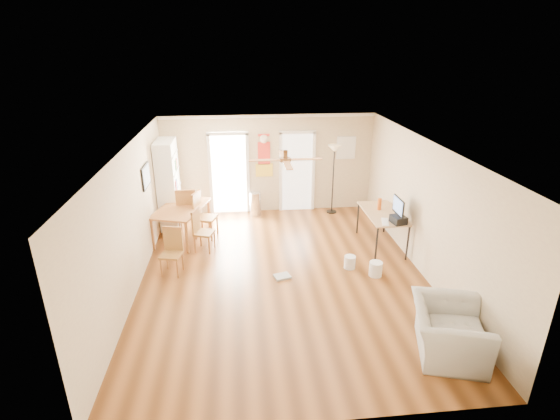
{
  "coord_description": "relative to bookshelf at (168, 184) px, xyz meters",
  "views": [
    {
      "loc": [
        -0.8,
        -7.21,
        4.28
      ],
      "look_at": [
        0.0,
        0.6,
        1.15
      ],
      "focal_mm": 26.98,
      "sensor_mm": 36.0,
      "label": 1
    }
  ],
  "objects": [
    {
      "name": "torchiere_lamp",
      "position": [
        4.19,
        0.42,
        -0.15
      ],
      "size": [
        0.42,
        0.42,
        1.85
      ],
      "primitive_type": null,
      "rotation": [
        0.0,
        0.0,
        -0.23
      ],
      "color": "black",
      "rests_on": "floor"
    },
    {
      "name": "crown_molding",
      "position": [
        2.52,
        -2.75,
        1.49
      ],
      "size": [
        5.5,
        7.0,
        0.08
      ],
      "primitive_type": null,
      "color": "white",
      "rests_on": "wall_back"
    },
    {
      "name": "trash_can",
      "position": [
        2.12,
        0.43,
        -0.76
      ],
      "size": [
        0.31,
        0.31,
        0.64
      ],
      "primitive_type": "cylinder",
      "rotation": [
        0.0,
        0.0,
        -0.07
      ],
      "color": "silver",
      "rests_on": "floor"
    },
    {
      "name": "wall_left",
      "position": [
        -0.23,
        -2.75,
        0.23
      ],
      "size": [
        0.04,
        7.0,
        2.6
      ],
      "primitive_type": null,
      "color": "beige",
      "rests_on": "floor"
    },
    {
      "name": "dining_table",
      "position": [
        0.37,
        -0.81,
        -0.69
      ],
      "size": [
        1.32,
        1.73,
        0.77
      ],
      "primitive_type": null,
      "rotation": [
        0.0,
        0.0,
        -0.29
      ],
      "color": "#A16934",
      "rests_on": "floor"
    },
    {
      "name": "wastebasket_a",
      "position": [
        4.32,
        -2.95,
        -0.93
      ],
      "size": [
        0.28,
        0.28,
        0.3
      ],
      "primitive_type": "cylinder",
      "rotation": [
        0.0,
        0.0,
        -0.1
      ],
      "color": "white",
      "rests_on": "floor"
    },
    {
      "name": "dining_chair_right_a",
      "position": [
        0.92,
        -0.8,
        -0.53
      ],
      "size": [
        0.57,
        0.57,
        1.09
      ],
      "primitive_type": null,
      "rotation": [
        0.0,
        0.0,
        1.25
      ],
      "color": "#A47435",
      "rests_on": "floor"
    },
    {
      "name": "computer_desk",
      "position": [
        4.84,
        -1.67,
        -0.67
      ],
      "size": [
        0.75,
        1.5,
        0.8
      ],
      "primitive_type": null,
      "color": "tan",
      "rests_on": "floor"
    },
    {
      "name": "bookshelf",
      "position": [
        0.0,
        0.0,
        0.0
      ],
      "size": [
        0.72,
        1.05,
        2.15
      ],
      "primitive_type": null,
      "rotation": [
        0.0,
        0.0,
        0.33
      ],
      "color": "white",
      "rests_on": "floor"
    },
    {
      "name": "wall_back",
      "position": [
        2.52,
        0.75,
        0.23
      ],
      "size": [
        5.5,
        0.04,
        2.6
      ],
      "primitive_type": null,
      "color": "beige",
      "rests_on": "floor"
    },
    {
      "name": "dining_chair_near",
      "position": [
        0.34,
        -2.46,
        -0.61
      ],
      "size": [
        0.46,
        0.46,
        0.93
      ],
      "primitive_type": null,
      "rotation": [
        0.0,
        0.0,
        -0.21
      ],
      "color": "olive",
      "rests_on": "floor"
    },
    {
      "name": "ceiling",
      "position": [
        2.52,
        -2.75,
        1.53
      ],
      "size": [
        5.5,
        7.0,
        0.0
      ],
      "primitive_type": null,
      "color": "silver",
      "rests_on": "floor"
    },
    {
      "name": "wall_right",
      "position": [
        5.27,
        -2.75,
        0.23
      ],
      "size": [
        0.04,
        7.0,
        2.6
      ],
      "primitive_type": null,
      "color": "beige",
      "rests_on": "floor"
    },
    {
      "name": "keyboard",
      "position": [
        4.72,
        -2.19,
        -0.26
      ],
      "size": [
        0.23,
        0.43,
        0.02
      ],
      "primitive_type": "cube",
      "rotation": [
        0.0,
        0.0,
        -0.26
      ],
      "color": "silver",
      "rests_on": "computer_desk"
    },
    {
      "name": "wall_front",
      "position": [
        2.52,
        -6.25,
        0.23
      ],
      "size": [
        5.5,
        0.04,
        2.6
      ],
      "primitive_type": null,
      "color": "beige",
      "rests_on": "floor"
    },
    {
      "name": "dining_chair_right_b",
      "position": [
        0.92,
        -1.5,
        -0.6
      ],
      "size": [
        0.49,
        0.49,
        0.94
      ],
      "primitive_type": null,
      "rotation": [
        0.0,
        0.0,
        1.26
      ],
      "color": "olive",
      "rests_on": "floor"
    },
    {
      "name": "imac",
      "position": [
        4.99,
        -2.14,
        -0.02
      ],
      "size": [
        0.17,
        0.55,
        0.51
      ],
      "primitive_type": null,
      "rotation": [
        0.0,
        0.0,
        0.17
      ],
      "color": "black",
      "rests_on": "computer_desk"
    },
    {
      "name": "dining_chair_far",
      "position": [
        0.46,
        -0.43,
        -0.52
      ],
      "size": [
        0.48,
        0.48,
        1.12
      ],
      "primitive_type": null,
      "rotation": [
        0.0,
        0.0,
        3.18
      ],
      "color": "olive",
      "rests_on": "floor"
    },
    {
      "name": "ac_grille",
      "position": [
        4.57,
        0.72,
        0.63
      ],
      "size": [
        0.5,
        0.04,
        0.6
      ],
      "primitive_type": "cube",
      "color": "white",
      "rests_on": "wall_back"
    },
    {
      "name": "floor",
      "position": [
        2.52,
        -2.75,
        -1.07
      ],
      "size": [
        7.0,
        7.0,
        0.0
      ],
      "primitive_type": "plane",
      "color": "brown",
      "rests_on": "ground"
    },
    {
      "name": "floor_cloth",
      "position": [
        2.49,
        -2.84,
        -1.05
      ],
      "size": [
        0.36,
        0.32,
        0.04
      ],
      "primitive_type": "cube",
      "rotation": [
        0.0,
        0.0,
        0.29
      ],
      "color": "gray",
      "rests_on": "floor"
    },
    {
      "name": "kitchen_doorway",
      "position": [
        1.47,
        0.73,
        -0.02
      ],
      "size": [
        0.9,
        0.1,
        2.1
      ],
      "primitive_type": null,
      "color": "white",
      "rests_on": "wall_back"
    },
    {
      "name": "ceiling_fan",
      "position": [
        2.52,
        -3.05,
        1.36
      ],
      "size": [
        1.24,
        1.24,
        0.2
      ],
      "primitive_type": null,
      "color": "#593819",
      "rests_on": "ceiling"
    },
    {
      "name": "wastebasket_b",
      "position": [
        3.9,
        -2.61,
        -0.94
      ],
      "size": [
        0.25,
        0.25,
        0.27
      ],
      "primitive_type": "cylinder",
      "rotation": [
        0.0,
        0.0,
        -0.11
      ],
      "color": "silver",
      "rests_on": "floor"
    },
    {
      "name": "armchair",
      "position": [
        4.67,
        -5.21,
        -0.7
      ],
      "size": [
        1.3,
        1.4,
        0.75
      ],
      "primitive_type": "imported",
      "rotation": [
        0.0,
        0.0,
        1.28
      ],
      "color": "#ABACA6",
      "rests_on": "floor"
    },
    {
      "name": "wall_decal",
      "position": [
        2.39,
        0.73,
        0.48
      ],
      "size": [
        0.46,
        0.03,
        1.1
      ],
      "primitive_type": "cube",
      "color": "red",
      "rests_on": "wall_back"
    },
    {
      "name": "printer",
      "position": [
        4.97,
        -2.26,
        -0.19
      ],
      "size": [
        0.32,
        0.35,
        0.16
      ],
      "primitive_type": "cube",
      "rotation": [
        0.0,
        0.0,
        0.2
      ],
      "color": "black",
      "rests_on": "computer_desk"
    },
    {
      "name": "framed_poster",
      "position": [
        -0.21,
        -1.35,
        0.63
      ],
      "size": [
        0.04,
        0.66,
        0.48
      ],
      "primitive_type": "cube",
      "color": "black",
      "rests_on": "wall_left"
    },
    {
      "name": "orange_bottle",
      "position": [
        4.82,
        -1.49,
        -0.14
      ],
      "size": [
        0.11,
        0.11,
        0.26
      ],
      "primitive_type": "cylinder",
      "rotation": [
        0.0,
        0.0,
        0.23
      ],
      "color": "#CE5512",
      "rests_on": "computer_desk"
    },
    {
      "name": "bathroom_doorway",
      "position": [
        3.27,
        0.73,
        -0.02
      ],
      "size": [
        0.8,
        0.1,
        2.1
      ],
      "primitive_type": null,
      "color": "white",
      "rests_on": "wall_back"
    }
  ]
}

